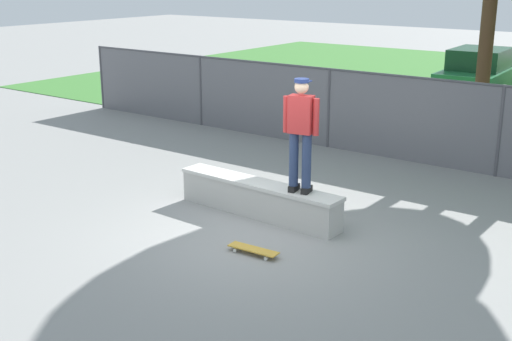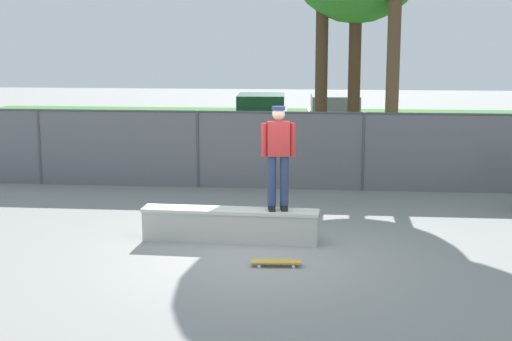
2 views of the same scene
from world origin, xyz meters
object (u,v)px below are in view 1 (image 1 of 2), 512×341
object	(u,v)px
concrete_ledge	(258,198)
car_green	(479,74)
skateboarder	(301,130)
skateboard	(253,250)

from	to	relation	value
concrete_ledge	car_green	world-z (taller)	car_green
skateboarder	car_green	size ratio (longest dim) A/B	0.43
concrete_ledge	skateboard	bearing A→B (deg)	-56.27
car_green	skateboarder	bearing A→B (deg)	-83.51
skateboard	car_green	size ratio (longest dim) A/B	0.19
concrete_ledge	skateboard	distance (m)	1.68
skateboarder	car_green	bearing A→B (deg)	96.49
skateboarder	skateboard	xyz separation A→B (m)	(0.07, -1.34, -1.55)
skateboard	car_green	world-z (taller)	car_green
concrete_ledge	car_green	size ratio (longest dim) A/B	0.74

